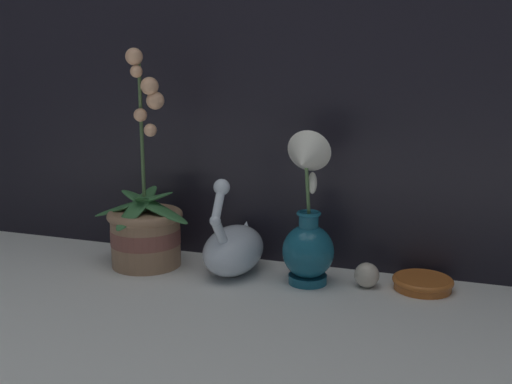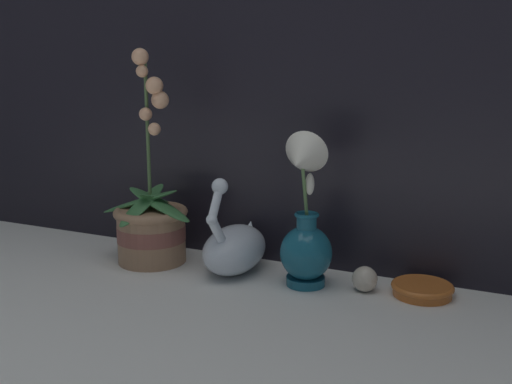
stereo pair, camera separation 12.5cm
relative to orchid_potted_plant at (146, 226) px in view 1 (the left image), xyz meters
name	(u,v)px [view 1 (the left image)]	position (x,y,z in m)	size (l,w,h in m)	color
ground_plane	(255,295)	(0.29, -0.09, -0.09)	(2.80, 2.80, 0.00)	silver
orchid_potted_plant	(146,226)	(0.00, 0.00, 0.00)	(0.25, 0.20, 0.48)	#9E7556
swan_figurine	(234,247)	(0.20, 0.02, -0.03)	(0.12, 0.22, 0.22)	silver
blue_vase	(307,229)	(0.37, 0.00, 0.03)	(0.11, 0.13, 0.32)	#195B75
glass_sphere	(367,275)	(0.49, 0.02, -0.07)	(0.05, 0.05, 0.05)	beige
amber_dish	(423,282)	(0.60, 0.05, -0.08)	(0.12, 0.12, 0.02)	#C66628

